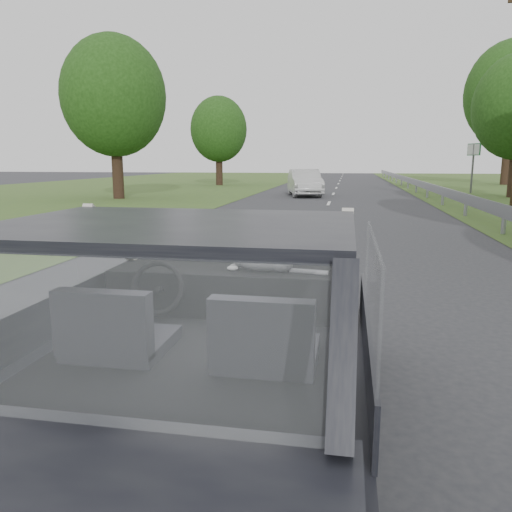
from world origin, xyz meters
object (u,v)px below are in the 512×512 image
at_px(subject_car, 204,339).
at_px(other_car, 305,183).
at_px(cat, 263,260).
at_px(highway_sign, 472,169).

relative_size(subject_car, other_car, 1.00).
distance_m(cat, other_car, 21.90).
height_order(cat, highway_sign, highway_sign).
height_order(other_car, highway_sign, highway_sign).
distance_m(other_car, highway_sign, 9.28).
bearing_deg(cat, other_car, 97.93).
bearing_deg(subject_car, cat, 67.57).
xyz_separation_m(subject_car, highway_sign, (7.21, 25.89, 0.59)).
relative_size(other_car, highway_sign, 1.53).
bearing_deg(cat, highway_sign, 78.30).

